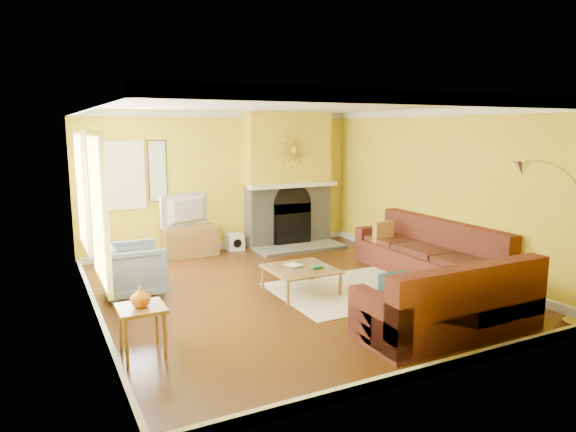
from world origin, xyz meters
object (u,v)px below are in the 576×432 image
sectional_sofa (396,264)px  armchair (134,270)px  coffee_table (301,280)px  media_console (190,241)px  side_table (142,331)px  arc_lamp (555,249)px

sectional_sofa → armchair: size_ratio=4.52×
coffee_table → media_console: bearing=106.3°
coffee_table → side_table: bearing=-156.0°
media_console → arc_lamp: arc_lamp is taller
side_table → coffee_table: bearing=24.0°
sectional_sofa → armchair: bearing=154.7°
arc_lamp → side_table: bearing=160.2°
sectional_sofa → media_console: sectional_sofa is taller
media_console → arc_lamp: bearing=-64.1°
armchair → arc_lamp: size_ratio=0.41×
side_table → armchair: bearing=82.1°
arc_lamp → media_console: bearing=115.9°
coffee_table → armchair: (-2.22, 0.92, 0.20)m
coffee_table → media_console: 2.99m
side_table → arc_lamp: arc_lamp is taller
media_console → armchair: size_ratio=1.21×
sectional_sofa → coffee_table: size_ratio=4.04×
media_console → sectional_sofa: bearing=-60.4°
coffee_table → arc_lamp: bearing=-55.3°
coffee_table → armchair: bearing=157.5°
side_table → arc_lamp: 4.70m
media_console → side_table: media_console is taller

